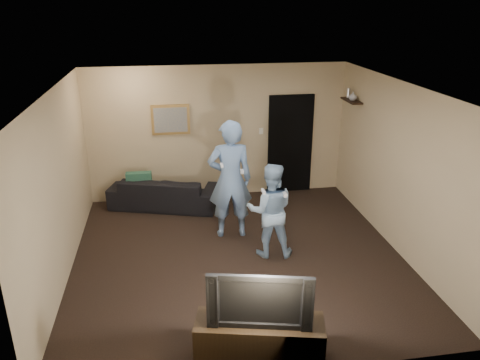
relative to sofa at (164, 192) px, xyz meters
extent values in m
plane|color=black|center=(1.09, -2.09, -0.30)|extent=(5.00, 5.00, 0.00)
cube|color=silver|center=(1.09, -2.09, 2.30)|extent=(5.00, 5.00, 0.04)
cube|color=tan|center=(1.09, 0.41, 1.00)|extent=(5.00, 0.04, 2.60)
cube|color=tan|center=(1.09, -4.59, 1.00)|extent=(5.00, 0.04, 2.60)
cube|color=tan|center=(-1.41, -2.09, 1.00)|extent=(0.04, 5.00, 2.60)
cube|color=tan|center=(3.59, -2.09, 1.00)|extent=(0.04, 5.00, 2.60)
imported|color=black|center=(0.00, 0.00, 0.00)|extent=(2.17, 1.35, 0.59)
cube|color=#174737|center=(-0.45, 0.00, 0.18)|extent=(0.47, 0.17, 0.47)
cube|color=olive|center=(0.19, 0.39, 1.30)|extent=(0.72, 0.05, 0.57)
cube|color=slate|center=(0.19, 0.36, 1.30)|extent=(0.62, 0.01, 0.47)
cube|color=black|center=(2.54, 0.38, 0.70)|extent=(0.90, 0.06, 2.00)
cube|color=silver|center=(1.94, 0.39, 1.00)|extent=(0.08, 0.02, 0.12)
cube|color=black|center=(3.48, -0.29, 1.69)|extent=(0.20, 0.60, 0.03)
imported|color=silver|center=(3.48, -0.33, 1.79)|extent=(0.18, 0.18, 0.16)
cylinder|color=silver|center=(3.48, -0.11, 1.80)|extent=(0.06, 0.06, 0.18)
cube|color=black|center=(0.97, -4.31, -0.05)|extent=(1.46, 0.75, 0.50)
imported|color=black|center=(0.97, -4.31, 0.52)|extent=(1.11, 0.39, 0.64)
imported|color=#6C8DBB|center=(1.08, -1.34, 0.70)|extent=(0.73, 0.49, 1.98)
cube|color=white|center=(0.92, -1.56, 1.03)|extent=(0.04, 0.14, 0.04)
cube|color=white|center=(1.24, -1.56, 0.91)|extent=(0.05, 0.09, 0.05)
imported|color=#8EB0CF|center=(1.58, -2.08, 0.45)|extent=(0.80, 0.67, 1.49)
cube|color=white|center=(1.42, -2.30, 0.86)|extent=(0.04, 0.14, 0.04)
cube|color=white|center=(1.74, -2.30, 0.79)|extent=(0.05, 0.09, 0.05)
camera|label=1|loc=(0.10, -8.34, 3.44)|focal=35.00mm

